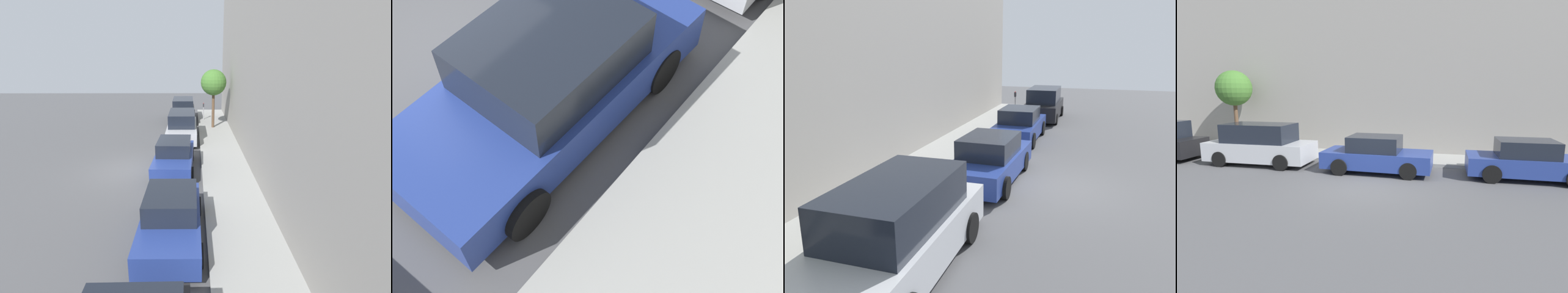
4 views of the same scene
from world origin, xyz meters
TOP-DOWN VIEW (x-y plane):
  - ground_plane at (0.00, 0.00)m, footprint 60.00×60.00m
  - sidewalk at (4.70, 0.00)m, footprint 2.40×32.00m
  - parked_minivan_nearest at (2.10, -11.50)m, footprint 2.02×4.93m
  - parked_sedan_second at (2.39, -5.78)m, footprint 1.92×4.51m
  - parked_sedan_third at (2.14, 0.08)m, footprint 1.92×4.55m
  - parked_minivan_fourth at (2.33, 5.65)m, footprint 2.02×4.91m
  - parking_meter_near at (3.95, -11.77)m, footprint 0.11×0.15m

SIDE VIEW (x-z plane):
  - ground_plane at x=0.00m, z-range 0.00..0.00m
  - sidewalk at x=4.70m, z-range 0.00..0.15m
  - parked_sedan_second at x=2.39m, z-range -0.05..1.49m
  - parked_sedan_third at x=2.14m, z-range -0.05..1.49m
  - parked_minivan_fourth at x=2.33m, z-range -0.03..1.87m
  - parked_minivan_nearest at x=2.10m, z-range -0.03..1.87m
  - parking_meter_near at x=3.95m, z-range 0.31..1.75m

